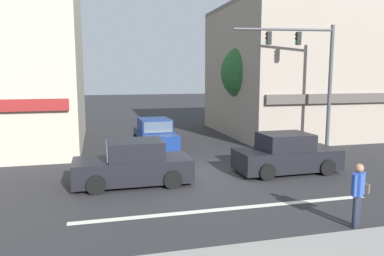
# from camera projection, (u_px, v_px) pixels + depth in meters

# --- Properties ---
(ground_plane) EXTENTS (120.00, 120.00, 0.00)m
(ground_plane) POSITION_uv_depth(u_px,v_px,m) (198.00, 177.00, 14.22)
(ground_plane) COLOR #2B2B2D
(lane_marking_stripe) EXTENTS (9.00, 0.24, 0.01)m
(lane_marking_stripe) POSITION_uv_depth(u_px,v_px,m) (229.00, 209.00, 10.87)
(lane_marking_stripe) COLOR silver
(lane_marking_stripe) RESTS_ON ground
(building_right_corner) EXTENTS (11.80, 10.04, 8.27)m
(building_right_corner) POSITION_uv_depth(u_px,v_px,m) (311.00, 70.00, 24.93)
(building_right_corner) COLOR gray
(building_right_corner) RESTS_ON ground
(street_tree) EXTENTS (3.54, 3.54, 5.76)m
(street_tree) POSITION_uv_depth(u_px,v_px,m) (250.00, 73.00, 22.60)
(street_tree) COLOR #4C3823
(street_tree) RESTS_ON ground
(traffic_light_mast) EXTENTS (4.85, 0.80, 6.20)m
(traffic_light_mast) POSITION_uv_depth(u_px,v_px,m) (311.00, 68.00, 17.87)
(traffic_light_mast) COLOR #47474C
(traffic_light_mast) RESTS_ON ground
(sedan_crossing_center) EXTENTS (1.99, 4.16, 1.58)m
(sedan_crossing_center) POSITION_uv_depth(u_px,v_px,m) (155.00, 135.00, 19.57)
(sedan_crossing_center) COLOR navy
(sedan_crossing_center) RESTS_ON ground
(sedan_crossing_rightbound) EXTENTS (4.13, 1.94, 1.58)m
(sedan_crossing_rightbound) POSITION_uv_depth(u_px,v_px,m) (286.00, 155.00, 14.82)
(sedan_crossing_rightbound) COLOR black
(sedan_crossing_rightbound) RESTS_ON ground
(sedan_approaching_near) EXTENTS (4.10, 1.89, 1.58)m
(sedan_approaching_near) POSITION_uv_depth(u_px,v_px,m) (133.00, 165.00, 13.19)
(sedan_approaching_near) COLOR black
(sedan_approaching_near) RESTS_ON ground
(pedestrian_foreground_with_bag) EXTENTS (0.66, 0.49, 1.67)m
(pedestrian_foreground_with_bag) POSITION_uv_depth(u_px,v_px,m) (358.00, 191.00, 9.42)
(pedestrian_foreground_with_bag) COLOR #232838
(pedestrian_foreground_with_bag) RESTS_ON ground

